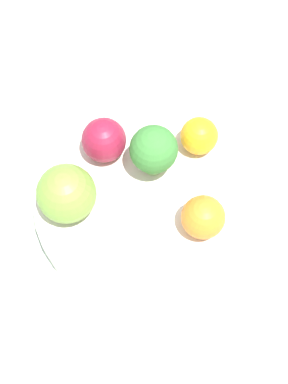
{
  "coord_description": "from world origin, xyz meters",
  "views": [
    {
      "loc": [
        0.07,
        -0.24,
        0.55
      ],
      "look_at": [
        0.0,
        0.0,
        0.06
      ],
      "focal_mm": 50.0,
      "sensor_mm": 36.0,
      "label": 1
    }
  ],
  "objects_px": {
    "bowl": "(144,202)",
    "apple_green": "(104,140)",
    "orange_front": "(199,136)",
    "apple_red": "(66,194)",
    "broccoli": "(151,150)",
    "orange_back": "(203,217)"
  },
  "relations": [
    {
      "from": "bowl",
      "to": "apple_green",
      "type": "xyz_separation_m",
      "value": [
        -0.06,
        0.04,
        0.04
      ]
    },
    {
      "from": "broccoli",
      "to": "orange_back",
      "type": "bearing_deg",
      "value": -37.84
    },
    {
      "from": "bowl",
      "to": "broccoli",
      "type": "bearing_deg",
      "value": 94.04
    },
    {
      "from": "orange_back",
      "to": "apple_red",
      "type": "bearing_deg",
      "value": -173.42
    },
    {
      "from": "bowl",
      "to": "broccoli",
      "type": "distance_m",
      "value": 0.06
    },
    {
      "from": "broccoli",
      "to": "apple_green",
      "type": "bearing_deg",
      "value": 174.61
    },
    {
      "from": "bowl",
      "to": "broccoli",
      "type": "height_order",
      "value": "broccoli"
    },
    {
      "from": "apple_red",
      "to": "apple_green",
      "type": "relative_size",
      "value": 1.26
    },
    {
      "from": "bowl",
      "to": "apple_red",
      "type": "xyz_separation_m",
      "value": [
        -0.07,
        -0.03,
        0.04
      ]
    },
    {
      "from": "bowl",
      "to": "apple_red",
      "type": "bearing_deg",
      "value": -155.34
    },
    {
      "from": "broccoli",
      "to": "apple_green",
      "type": "height_order",
      "value": "broccoli"
    },
    {
      "from": "apple_green",
      "to": "orange_back",
      "type": "xyz_separation_m",
      "value": [
        0.12,
        -0.06,
        -0.0
      ]
    },
    {
      "from": "bowl",
      "to": "apple_red",
      "type": "distance_m",
      "value": 0.09
    },
    {
      "from": "orange_front",
      "to": "apple_red",
      "type": "bearing_deg",
      "value": -135.6
    },
    {
      "from": "broccoli",
      "to": "apple_red",
      "type": "bearing_deg",
      "value": -134.9
    },
    {
      "from": "orange_front",
      "to": "orange_back",
      "type": "bearing_deg",
      "value": -74.59
    },
    {
      "from": "orange_back",
      "to": "orange_front",
      "type": "bearing_deg",
      "value": 105.41
    },
    {
      "from": "apple_green",
      "to": "apple_red",
      "type": "bearing_deg",
      "value": -101.56
    },
    {
      "from": "bowl",
      "to": "apple_green",
      "type": "distance_m",
      "value": 0.08
    },
    {
      "from": "apple_red",
      "to": "apple_green",
      "type": "xyz_separation_m",
      "value": [
        0.01,
        0.07,
        -0.01
      ]
    },
    {
      "from": "apple_green",
      "to": "orange_front",
      "type": "relative_size",
      "value": 1.17
    },
    {
      "from": "broccoli",
      "to": "apple_green",
      "type": "relative_size",
      "value": 1.32
    }
  ]
}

